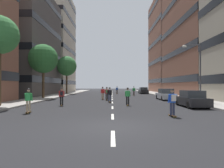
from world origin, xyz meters
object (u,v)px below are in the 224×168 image
(street_tree_mid, at_px, (67,66))
(skater_3, at_px, (102,92))
(street_tree_far, at_px, (43,59))
(skater_6, at_px, (28,99))
(parked_car_far, at_px, (143,91))
(skater_8, at_px, (134,90))
(skater_1, at_px, (172,101))
(parked_car_near, at_px, (165,95))
(streetlamp_right, at_px, (197,66))
(skater_0, at_px, (117,89))
(parked_car_mid, at_px, (191,99))
(skater_4, at_px, (109,94))
(skater_5, at_px, (107,93))
(skater_2, at_px, (127,95))
(skater_7, at_px, (61,95))

(street_tree_mid, bearing_deg, skater_3, -62.07)
(street_tree_far, height_order, skater_6, street_tree_far)
(skater_6, bearing_deg, parked_car_far, 67.23)
(skater_6, xyz_separation_m, skater_8, (10.17, 23.66, 0.00))
(skater_1, relative_size, skater_6, 1.00)
(parked_car_near, bearing_deg, streetlamp_right, -63.37)
(skater_0, bearing_deg, parked_car_mid, -77.34)
(skater_4, distance_m, skater_5, 3.17)
(skater_2, bearing_deg, parked_car_near, 52.19)
(skater_2, bearing_deg, streetlamp_right, 19.55)
(street_tree_far, relative_size, streetlamp_right, 1.22)
(skater_0, relative_size, skater_2, 1.00)
(skater_1, height_order, skater_4, same)
(skater_3, height_order, skater_8, same)
(skater_4, xyz_separation_m, skater_6, (-5.69, -8.62, -0.03))
(skater_2, distance_m, skater_6, 9.12)
(skater_8, bearing_deg, skater_6, -113.26)
(skater_2, bearing_deg, skater_0, 90.83)
(street_tree_mid, relative_size, skater_8, 4.73)
(skater_1, bearing_deg, parked_car_near, 76.25)
(street_tree_far, bearing_deg, street_tree_mid, 90.00)
(parked_car_far, relative_size, skater_8, 2.47)
(parked_car_far, height_order, skater_0, skater_0)
(skater_5, bearing_deg, skater_4, -82.41)
(skater_6, bearing_deg, skater_4, 56.56)
(parked_car_far, xyz_separation_m, streetlamp_right, (2.29, -23.54, 3.44))
(skater_0, bearing_deg, skater_8, -68.24)
(street_tree_mid, bearing_deg, streetlamp_right, -48.13)
(skater_1, relative_size, skater_7, 1.00)
(parked_car_far, height_order, skater_6, skater_6)
(skater_4, bearing_deg, skater_1, -68.18)
(skater_7, bearing_deg, parked_car_mid, -4.94)
(parked_car_far, xyz_separation_m, skater_0, (-6.14, -0.28, 0.32))
(skater_0, relative_size, skater_3, 1.00)
(parked_car_near, relative_size, skater_5, 2.47)
(skater_5, relative_size, skater_8, 1.00)
(parked_car_near, height_order, streetlamp_right, streetlamp_right)
(skater_8, bearing_deg, parked_car_near, -74.37)
(skater_2, bearing_deg, skater_7, -178.41)
(skater_8, bearing_deg, parked_car_far, 68.72)
(street_tree_mid, distance_m, skater_0, 12.62)
(street_tree_far, height_order, skater_8, street_tree_far)
(skater_1, height_order, skater_2, same)
(skater_1, bearing_deg, street_tree_far, 130.02)
(parked_car_near, xyz_separation_m, parked_car_far, (0.00, 18.97, 0.00))
(skater_1, height_order, skater_8, same)
(skater_2, height_order, skater_8, same)
(street_tree_mid, distance_m, skater_2, 28.13)
(skater_3, height_order, skater_6, same)
(skater_2, xyz_separation_m, skater_3, (-2.84, 8.12, 0.00))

